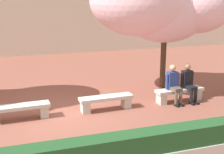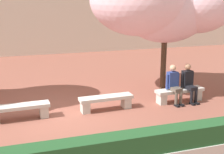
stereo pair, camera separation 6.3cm
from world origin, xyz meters
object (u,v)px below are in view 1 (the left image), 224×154
(cherry_tree_main, at_px, (160,3))
(person_seated_left, at_px, (174,83))
(stone_bench_near_west, at_px, (20,110))
(stone_bench_center, at_px, (106,101))
(person_seated_right, at_px, (188,81))
(stone_bench_near_east, at_px, (179,93))

(cherry_tree_main, bearing_deg, person_seated_left, -97.03)
(stone_bench_near_west, bearing_deg, person_seated_left, -0.62)
(stone_bench_center, distance_m, person_seated_left, 2.36)
(person_seated_right, distance_m, cherry_tree_main, 2.99)
(stone_bench_center, xyz_separation_m, person_seated_left, (2.33, -0.05, 0.40))
(person_seated_right, bearing_deg, person_seated_left, -179.98)
(person_seated_right, relative_size, cherry_tree_main, 0.25)
(stone_bench_near_east, bearing_deg, stone_bench_center, 180.00)
(stone_bench_near_east, bearing_deg, person_seated_right, -10.40)
(person_seated_right, xyz_separation_m, cherry_tree_main, (-0.37, 1.54, 2.53))
(stone_bench_near_west, bearing_deg, cherry_tree_main, 16.24)
(stone_bench_center, relative_size, stone_bench_near_east, 1.00)
(person_seated_left, bearing_deg, stone_bench_center, 178.69)
(stone_bench_near_west, bearing_deg, stone_bench_near_east, 0.00)
(stone_bench_center, xyz_separation_m, person_seated_right, (2.89, -0.05, 0.40))
(stone_bench_center, distance_m, person_seated_right, 2.92)
(stone_bench_center, bearing_deg, stone_bench_near_west, 180.00)
(stone_bench_near_east, bearing_deg, person_seated_left, -168.98)
(stone_bench_near_west, relative_size, stone_bench_near_east, 1.00)
(stone_bench_near_west, height_order, person_seated_right, person_seated_right)
(person_seated_left, xyz_separation_m, person_seated_right, (0.56, 0.00, 0.00))
(person_seated_left, relative_size, person_seated_right, 1.00)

